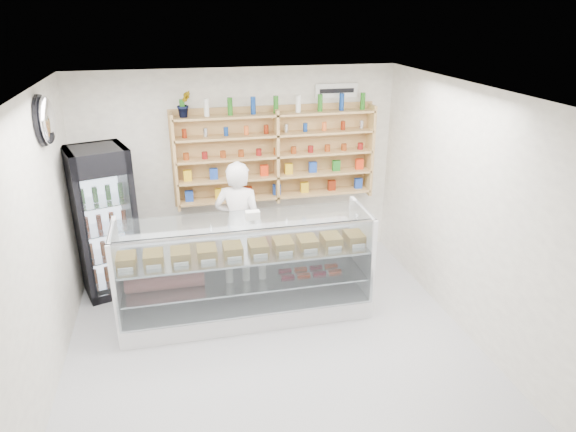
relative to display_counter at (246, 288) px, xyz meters
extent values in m
plane|color=#AFAFB4|center=(0.19, -0.90, -0.36)|extent=(5.00, 5.00, 0.00)
plane|color=white|center=(0.19, -0.90, 2.44)|extent=(5.00, 5.00, 0.00)
plane|color=white|center=(0.19, 1.60, 1.04)|extent=(4.50, 0.00, 4.50)
plane|color=white|center=(0.19, -3.40, 1.04)|extent=(4.50, 0.00, 4.50)
plane|color=white|center=(-2.06, -0.90, 1.04)|extent=(0.00, 5.00, 5.00)
plane|color=white|center=(2.44, -0.90, 1.04)|extent=(0.00, 5.00, 5.00)
cube|color=white|center=(0.00, -0.01, -0.23)|extent=(2.97, 0.84, 0.25)
cube|color=white|center=(0.00, 0.38, 0.20)|extent=(2.97, 0.05, 0.62)
cube|color=silver|center=(0.00, -0.01, 0.15)|extent=(2.85, 0.74, 0.02)
cube|color=silver|center=(0.00, -0.01, 0.52)|extent=(2.91, 0.77, 0.02)
cube|color=silver|center=(0.00, -0.42, 0.41)|extent=(2.91, 0.12, 1.04)
cube|color=silver|center=(0.00, -0.06, 0.93)|extent=(2.91, 0.59, 0.01)
imported|color=white|center=(0.04, 0.74, 0.52)|extent=(0.75, 0.64, 1.76)
cube|color=black|center=(-1.66, 1.02, 0.62)|extent=(0.88, 0.87, 1.96)
cube|color=#2F0431|center=(-1.76, 0.72, 1.45)|extent=(0.67, 0.24, 0.27)
cube|color=silver|center=(-1.76, 0.70, 0.53)|extent=(0.57, 0.19, 1.55)
cube|color=tan|center=(-0.71, 1.44, 1.23)|extent=(0.04, 0.28, 1.33)
cube|color=tan|center=(0.69, 1.44, 1.23)|extent=(0.04, 0.28, 1.33)
cube|color=tan|center=(2.09, 1.44, 1.23)|extent=(0.04, 0.28, 1.33)
cube|color=tan|center=(0.69, 1.44, 0.64)|extent=(2.80, 0.28, 0.03)
cube|color=tan|center=(0.69, 1.44, 0.94)|extent=(2.80, 0.28, 0.03)
cube|color=tan|center=(0.69, 1.44, 1.24)|extent=(2.80, 0.28, 0.03)
cube|color=tan|center=(0.69, 1.44, 1.54)|extent=(2.80, 0.28, 0.03)
cube|color=tan|center=(0.69, 1.44, 1.82)|extent=(2.80, 0.28, 0.03)
imported|color=#1E6626|center=(-0.53, 1.44, 2.01)|extent=(0.23, 0.21, 0.34)
ellipsoid|color=silver|center=(-1.98, 0.30, 2.09)|extent=(0.15, 0.50, 0.50)
cube|color=white|center=(1.59, 1.57, 2.09)|extent=(0.62, 0.03, 0.20)
camera|label=1|loc=(-0.72, -5.44, 3.19)|focal=32.00mm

